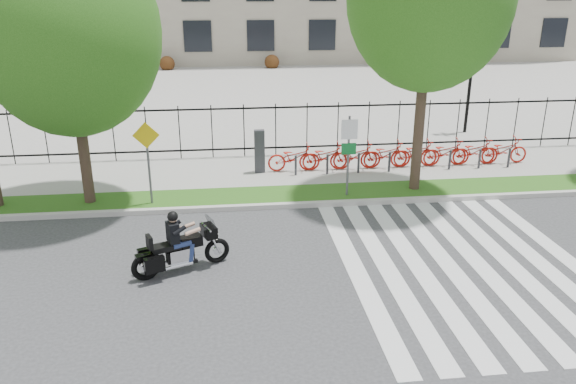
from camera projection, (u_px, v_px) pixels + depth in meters
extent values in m
plane|color=#333336|center=(263.00, 275.00, 12.96)|extent=(120.00, 120.00, 0.00)
cube|color=#B7B4AC|center=(253.00, 207.00, 16.75)|extent=(60.00, 0.20, 0.15)
cube|color=#265415|center=(251.00, 197.00, 17.55)|extent=(60.00, 1.50, 0.15)
cube|color=#98958F|center=(247.00, 172.00, 19.87)|extent=(60.00, 3.50, 0.15)
cube|color=#98958F|center=(234.00, 88.00, 36.23)|extent=(80.00, 34.00, 0.10)
cylinder|color=black|center=(469.00, 90.00, 24.55)|extent=(0.14, 0.14, 4.00)
cylinder|color=black|center=(474.00, 45.00, 23.89)|extent=(0.06, 0.70, 0.70)
sphere|color=white|center=(467.00, 43.00, 23.81)|extent=(0.36, 0.36, 0.36)
sphere|color=white|center=(482.00, 43.00, 23.89)|extent=(0.36, 0.36, 0.36)
cylinder|color=#35271D|center=(83.00, 146.00, 16.39)|extent=(0.32, 0.32, 3.46)
ellipsoid|color=#1F5313|center=(68.00, 31.00, 15.26)|extent=(5.04, 5.04, 5.79)
cylinder|color=#35271D|center=(419.00, 121.00, 17.33)|extent=(0.32, 0.32, 4.43)
cube|color=#2D2D33|center=(260.00, 151.00, 19.40)|extent=(0.35, 0.25, 1.50)
imported|color=#B0170D|center=(294.00, 158.00, 19.63)|extent=(1.83, 0.64, 0.96)
cylinder|color=#2D2D33|center=(296.00, 165.00, 19.21)|extent=(0.08, 0.08, 0.70)
imported|color=#B0170D|center=(325.00, 157.00, 19.75)|extent=(1.83, 0.64, 0.96)
cylinder|color=#2D2D33|center=(327.00, 164.00, 19.33)|extent=(0.08, 0.08, 0.70)
imported|color=#B0170D|center=(355.00, 155.00, 19.87)|extent=(1.83, 0.64, 0.96)
cylinder|color=#2D2D33|center=(359.00, 163.00, 19.45)|extent=(0.08, 0.08, 0.70)
imported|color=#B0170D|center=(386.00, 154.00, 19.99)|extent=(1.83, 0.64, 0.96)
cylinder|color=#2D2D33|center=(389.00, 162.00, 19.57)|extent=(0.08, 0.08, 0.70)
imported|color=#B0170D|center=(415.00, 153.00, 20.11)|extent=(1.83, 0.64, 0.96)
cylinder|color=#2D2D33|center=(420.00, 161.00, 19.69)|extent=(0.08, 0.08, 0.70)
imported|color=#B0170D|center=(445.00, 152.00, 20.23)|extent=(1.83, 0.64, 0.96)
cylinder|color=#2D2D33|center=(450.00, 160.00, 19.81)|extent=(0.08, 0.08, 0.70)
imported|color=#B0170D|center=(474.00, 151.00, 20.35)|extent=(1.83, 0.64, 0.96)
cylinder|color=#2D2D33|center=(480.00, 159.00, 19.93)|extent=(0.08, 0.08, 0.70)
imported|color=#B0170D|center=(503.00, 150.00, 20.48)|extent=(1.83, 0.64, 0.96)
cylinder|color=#2D2D33|center=(509.00, 158.00, 20.05)|extent=(0.08, 0.08, 0.70)
cylinder|color=#59595B|center=(348.00, 156.00, 17.09)|extent=(0.07, 0.07, 2.50)
cube|color=white|center=(349.00, 129.00, 16.76)|extent=(0.50, 0.03, 0.60)
cube|color=#0C6626|center=(349.00, 149.00, 16.96)|extent=(0.45, 0.03, 0.35)
cylinder|color=#59595B|center=(149.00, 165.00, 16.45)|extent=(0.07, 0.07, 2.40)
cube|color=yellow|center=(146.00, 135.00, 16.10)|extent=(0.78, 0.03, 0.78)
torus|color=black|center=(217.00, 251.00, 13.47)|extent=(0.63, 0.35, 0.63)
torus|color=black|center=(146.00, 267.00, 12.69)|extent=(0.67, 0.38, 0.67)
cube|color=black|center=(209.00, 231.00, 13.20)|extent=(0.44, 0.57, 0.27)
cube|color=#26262B|center=(211.00, 222.00, 13.16)|extent=(0.30, 0.47, 0.28)
cube|color=silver|center=(180.00, 255.00, 13.03)|extent=(0.62, 0.49, 0.36)
cube|color=black|center=(191.00, 241.00, 13.05)|extent=(0.58, 0.48, 0.24)
cube|color=black|center=(166.00, 247.00, 12.79)|extent=(0.71, 0.54, 0.13)
cube|color=black|center=(149.00, 242.00, 12.55)|extent=(0.20, 0.32, 0.31)
cube|color=black|center=(155.00, 265.00, 12.48)|extent=(0.48, 0.31, 0.36)
cube|color=black|center=(148.00, 255.00, 12.93)|extent=(0.48, 0.31, 0.36)
cube|color=black|center=(173.00, 232.00, 12.75)|extent=(0.34, 0.42, 0.47)
sphere|color=tan|center=(173.00, 218.00, 12.65)|extent=(0.21, 0.21, 0.21)
sphere|color=black|center=(173.00, 217.00, 12.63)|extent=(0.25, 0.25, 0.25)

